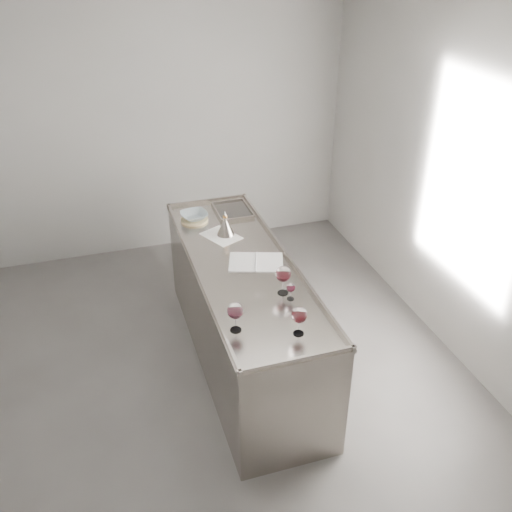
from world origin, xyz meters
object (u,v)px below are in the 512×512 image
object	(u,v)px
ceramic_bowl	(194,216)
wine_glass_middle	(299,316)
wine_funnel	(225,227)
wine_glass_left	(235,311)
wine_glass_right	(283,275)
notebook	(256,262)
wine_glass_small	(291,288)
counter	(243,313)

from	to	relation	value
ceramic_bowl	wine_glass_middle	bearing A→B (deg)	-80.48
wine_funnel	ceramic_bowl	bearing A→B (deg)	120.40
wine_glass_left	wine_glass_right	xyz separation A→B (m)	(0.44, 0.31, 0.01)
notebook	ceramic_bowl	xyz separation A→B (m)	(-0.30, 0.86, 0.04)
wine_glass_middle	wine_glass_right	world-z (taller)	wine_glass_right
wine_glass_small	notebook	world-z (taller)	wine_glass_small
wine_glass_left	notebook	world-z (taller)	wine_glass_left
wine_glass_right	wine_funnel	size ratio (longest dim) A/B	0.98
counter	notebook	bearing A→B (deg)	-8.17
wine_glass_right	wine_glass_small	distance (m)	0.11
wine_glass_left	ceramic_bowl	distance (m)	1.63
counter	notebook	world-z (taller)	counter
wine_glass_middle	ceramic_bowl	distance (m)	1.81
notebook	wine_funnel	distance (m)	0.54
counter	ceramic_bowl	xyz separation A→B (m)	(-0.20, 0.84, 0.52)
wine_funnel	wine_glass_left	bearing A→B (deg)	-102.02
wine_glass_small	ceramic_bowl	bearing A→B (deg)	105.44
wine_glass_small	notebook	distance (m)	0.55
wine_glass_middle	wine_glass_right	xyz separation A→B (m)	(0.06, 0.47, 0.01)
wine_glass_small	ceramic_bowl	size ratio (longest dim) A/B	0.56
ceramic_bowl	notebook	bearing A→B (deg)	-70.54
wine_glass_middle	ceramic_bowl	xyz separation A→B (m)	(-0.30, 1.78, -0.09)
wine_glass_right	wine_glass_left	bearing A→B (deg)	-144.60
wine_glass_left	wine_glass_small	world-z (taller)	wine_glass_left
counter	notebook	xyz separation A→B (m)	(0.11, -0.02, 0.47)
wine_glass_left	wine_glass_middle	world-z (taller)	wine_glass_left
counter	wine_glass_right	xyz separation A→B (m)	(0.16, -0.47, 0.62)
counter	wine_glass_right	bearing A→B (deg)	-70.87
notebook	counter	bearing A→B (deg)	-169.79
wine_funnel	counter	bearing A→B (deg)	-89.90
wine_glass_right	wine_funnel	distance (m)	0.99
wine_glass_middle	wine_glass_small	size ratio (longest dim) A/B	1.54
counter	wine_glass_left	world-z (taller)	wine_glass_left
ceramic_bowl	wine_glass_small	bearing A→B (deg)	-74.56
wine_glass_small	wine_glass_middle	bearing A→B (deg)	-102.94
counter	wine_glass_left	xyz separation A→B (m)	(-0.28, -0.78, 0.62)
counter	wine_glass_middle	size ratio (longest dim) A/B	12.06
wine_funnel	wine_glass_right	bearing A→B (deg)	-80.48
wine_glass_left	ceramic_bowl	bearing A→B (deg)	87.28
wine_glass_right	notebook	size ratio (longest dim) A/B	0.45
counter	wine_glass_right	world-z (taller)	wine_glass_right
counter	wine_glass_middle	world-z (taller)	wine_glass_middle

